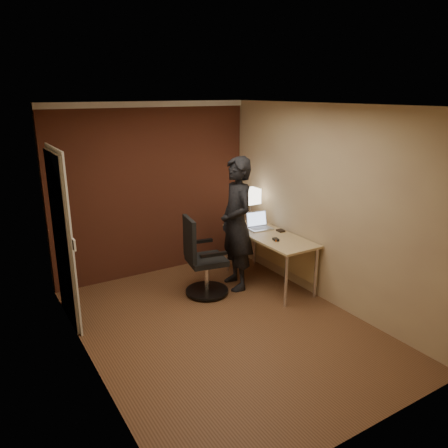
% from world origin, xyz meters
% --- Properties ---
extents(room, '(4.00, 4.00, 4.00)m').
position_xyz_m(room, '(-0.27, 1.54, 1.37)').
color(room, brown).
rests_on(room, ground).
extents(desk, '(0.60, 1.50, 0.73)m').
position_xyz_m(desk, '(1.25, 0.70, 0.60)').
color(desk, '#D6BD7B').
rests_on(desk, ground).
extents(desk_lamp, '(0.22, 0.22, 0.54)m').
position_xyz_m(desk_lamp, '(1.25, 1.26, 1.15)').
color(desk_lamp, silver).
rests_on(desk_lamp, desk).
extents(laptop, '(0.36, 0.29, 0.23)m').
position_xyz_m(laptop, '(1.22, 1.01, 0.79)').
color(laptop, silver).
rests_on(laptop, desk).
extents(mouse, '(0.08, 0.11, 0.03)m').
position_xyz_m(mouse, '(1.09, 0.44, 0.75)').
color(mouse, black).
rests_on(mouse, desk).
extents(wallet, '(0.10, 0.12, 0.02)m').
position_xyz_m(wallet, '(1.39, 0.72, 0.74)').
color(wallet, black).
rests_on(wallet, desk).
extents(office_chair, '(0.58, 0.64, 1.06)m').
position_xyz_m(office_chair, '(0.19, 0.86, 0.47)').
color(office_chair, black).
rests_on(office_chair, ground).
extents(person, '(0.55, 0.73, 1.82)m').
position_xyz_m(person, '(0.73, 0.85, 0.91)').
color(person, black).
rests_on(person, ground).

